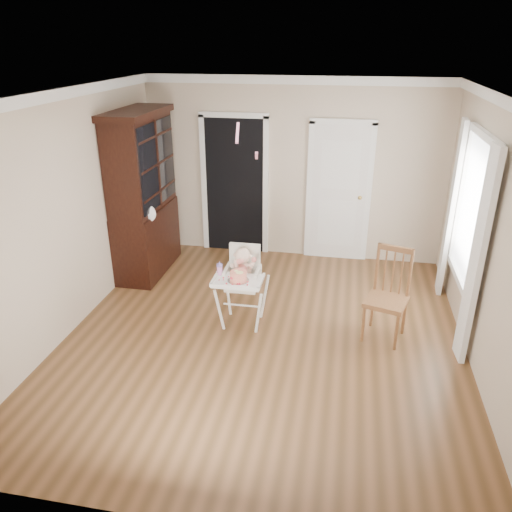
% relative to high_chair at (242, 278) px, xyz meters
% --- Properties ---
extents(floor, '(5.00, 5.00, 0.00)m').
position_rel_high_chair_xyz_m(floor, '(0.30, -0.25, -0.61)').
color(floor, '#53381C').
rests_on(floor, ground).
extents(ceiling, '(5.00, 5.00, 0.00)m').
position_rel_high_chair_xyz_m(ceiling, '(0.30, -0.25, 2.09)').
color(ceiling, white).
rests_on(ceiling, wall_back).
extents(wall_back, '(4.50, 0.00, 4.50)m').
position_rel_high_chair_xyz_m(wall_back, '(0.30, 2.25, 0.74)').
color(wall_back, beige).
rests_on(wall_back, floor).
extents(wall_left, '(0.00, 5.00, 5.00)m').
position_rel_high_chair_xyz_m(wall_left, '(-1.95, -0.25, 0.74)').
color(wall_left, beige).
rests_on(wall_left, floor).
extents(wall_right, '(0.00, 5.00, 5.00)m').
position_rel_high_chair_xyz_m(wall_right, '(2.55, -0.25, 0.74)').
color(wall_right, beige).
rests_on(wall_right, floor).
extents(crown_molding, '(4.50, 5.00, 0.12)m').
position_rel_high_chair_xyz_m(crown_molding, '(0.30, -0.25, 2.03)').
color(crown_molding, white).
rests_on(crown_molding, ceiling).
extents(doorway, '(1.06, 0.05, 2.22)m').
position_rel_high_chair_xyz_m(doorway, '(-0.60, 2.23, 0.49)').
color(doorway, black).
rests_on(doorway, wall_back).
extents(closet_door, '(0.96, 0.09, 2.13)m').
position_rel_high_chair_xyz_m(closet_door, '(1.00, 2.22, 0.41)').
color(closet_door, white).
rests_on(closet_door, wall_back).
extents(window_right, '(0.13, 1.84, 2.30)m').
position_rel_high_chair_xyz_m(window_right, '(2.48, 0.55, 0.67)').
color(window_right, white).
rests_on(window_right, wall_right).
extents(high_chair, '(0.58, 0.70, 1.00)m').
position_rel_high_chair_xyz_m(high_chair, '(0.00, 0.00, 0.00)').
color(high_chair, white).
rests_on(high_chair, floor).
extents(baby, '(0.28, 0.21, 0.43)m').
position_rel_high_chair_xyz_m(baby, '(0.00, 0.02, 0.14)').
color(baby, beige).
rests_on(baby, high_chair).
extents(cake, '(0.24, 0.24, 0.11)m').
position_rel_high_chair_xyz_m(cake, '(0.01, -0.24, 0.13)').
color(cake, silver).
rests_on(cake, high_chair).
extents(sippy_cup, '(0.07, 0.07, 0.17)m').
position_rel_high_chair_xyz_m(sippy_cup, '(-0.24, -0.12, 0.15)').
color(sippy_cup, '#D381BC').
rests_on(sippy_cup, high_chair).
extents(china_cabinet, '(0.61, 1.37, 2.32)m').
position_rel_high_chair_xyz_m(china_cabinet, '(-1.68, 1.23, 0.55)').
color(china_cabinet, black).
rests_on(china_cabinet, floor).
extents(dining_chair, '(0.54, 0.54, 1.07)m').
position_rel_high_chair_xyz_m(dining_chair, '(1.66, 0.03, -0.12)').
color(dining_chair, brown).
rests_on(dining_chair, floor).
extents(streamer, '(0.12, 0.49, 0.15)m').
position_rel_high_chair_xyz_m(streamer, '(-0.10, 0.30, 1.62)').
color(streamer, pink).
rests_on(streamer, ceiling).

